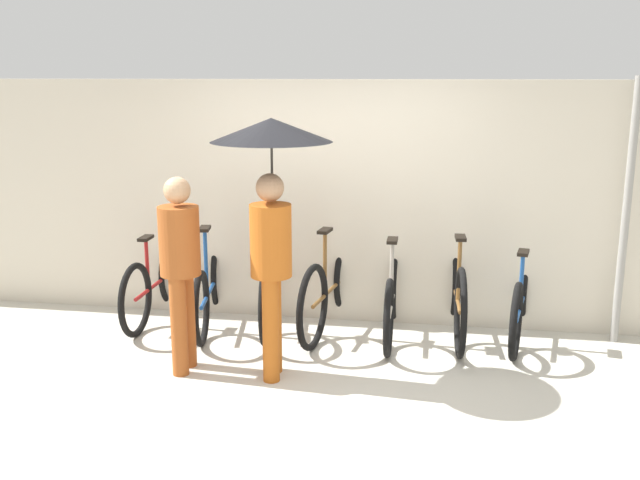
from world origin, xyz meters
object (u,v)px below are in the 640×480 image
object	(u,v)px
parked_bicycle_6	(521,301)
parked_bicycle_4	(392,298)
parked_bicycle_3	(331,288)
pedestrian_leading	(180,261)
parked_bicycle_1	(210,288)
parked_bicycle_5	(456,293)
parked_bicycle_0	(155,283)
parked_bicycle_2	(271,287)
pedestrian_center	(271,180)

from	to	relation	value
parked_bicycle_6	parked_bicycle_4	bearing A→B (deg)	105.89
parked_bicycle_3	pedestrian_leading	bearing A→B (deg)	146.93
parked_bicycle_1	parked_bicycle_5	bearing A→B (deg)	-97.74
parked_bicycle_1	parked_bicycle_4	xyz separation A→B (m)	(1.73, -0.02, -0.00)
parked_bicycle_0	pedestrian_leading	xyz separation A→B (m)	(0.71, -1.16, 0.56)
parked_bicycle_1	parked_bicycle_3	xyz separation A→B (m)	(1.15, 0.07, 0.04)
parked_bicycle_1	parked_bicycle_3	bearing A→B (deg)	-96.31
parked_bicycle_4	pedestrian_leading	xyz separation A→B (m)	(-1.60, -1.07, 0.56)
parked_bicycle_0	parked_bicycle_6	size ratio (longest dim) A/B	0.99
parked_bicycle_2	parked_bicycle_5	world-z (taller)	parked_bicycle_2
parked_bicycle_3	parked_bicycle_6	world-z (taller)	parked_bicycle_6
pedestrian_leading	parked_bicycle_2	bearing A→B (deg)	70.20
parked_bicycle_1	pedestrian_center	xyz separation A→B (m)	(0.85, -1.01, 1.20)
parked_bicycle_6	parked_bicycle_0	bearing A→B (deg)	101.03
parked_bicycle_1	pedestrian_center	distance (m)	1.78
parked_bicycle_4	pedestrian_leading	size ratio (longest dim) A/B	1.04
parked_bicycle_3	pedestrian_center	bearing A→B (deg)	172.63
parked_bicycle_6	pedestrian_leading	size ratio (longest dim) A/B	1.06
parked_bicycle_0	pedestrian_center	distance (m)	2.15
parked_bicycle_0	pedestrian_center	world-z (taller)	pedestrian_center
parked_bicycle_1	parked_bicycle_4	distance (m)	1.73
parked_bicycle_4	parked_bicycle_5	xyz separation A→B (m)	(0.58, 0.10, 0.05)
parked_bicycle_3	pedestrian_leading	size ratio (longest dim) A/B	1.15
parked_bicycle_3	parked_bicycle_2	bearing A→B (deg)	98.10
pedestrian_center	parked_bicycle_2	bearing A→B (deg)	98.17
parked_bicycle_4	parked_bicycle_1	bearing A→B (deg)	88.69
parked_bicycle_2	parked_bicycle_5	xyz separation A→B (m)	(1.73, 0.01, 0.02)
pedestrian_center	parked_bicycle_0	bearing A→B (deg)	136.98
parked_bicycle_0	parked_bicycle_2	world-z (taller)	parked_bicycle_2
parked_bicycle_2	parked_bicycle_4	size ratio (longest dim) A/B	1.04
parked_bicycle_4	pedestrian_center	bearing A→B (deg)	137.65
parked_bicycle_4	parked_bicycle_6	world-z (taller)	parked_bicycle_6
parked_bicycle_1	parked_bicycle_5	world-z (taller)	parked_bicycle_5
parked_bicycle_4	parked_bicycle_6	size ratio (longest dim) A/B	0.99
parked_bicycle_3	parked_bicycle_5	distance (m)	1.15
parked_bicycle_2	parked_bicycle_4	distance (m)	1.16
parked_bicycle_1	pedestrian_leading	xyz separation A→B (m)	(0.13, -1.09, 0.56)
parked_bicycle_0	pedestrian_center	size ratio (longest dim) A/B	0.81
parked_bicycle_3	pedestrian_center	size ratio (longest dim) A/B	0.90
parked_bicycle_0	pedestrian_leading	world-z (taller)	pedestrian_leading
parked_bicycle_5	pedestrian_leading	distance (m)	2.52
pedestrian_center	parked_bicycle_6	bearing A→B (deg)	21.90
parked_bicycle_3	parked_bicycle_6	bearing A→B (deg)	-81.21
parked_bicycle_0	parked_bicycle_2	size ratio (longest dim) A/B	0.96
parked_bicycle_5	parked_bicycle_6	xyz separation A→B (m)	(0.58, 0.00, -0.05)
parked_bicycle_1	pedestrian_center	bearing A→B (deg)	-149.36
parked_bicycle_0	parked_bicycle_3	bearing A→B (deg)	-90.62
pedestrian_center	parked_bicycle_3	bearing A→B (deg)	68.05
pedestrian_leading	parked_bicycle_0	bearing A→B (deg)	122.61
parked_bicycle_1	parked_bicycle_2	world-z (taller)	parked_bicycle_2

